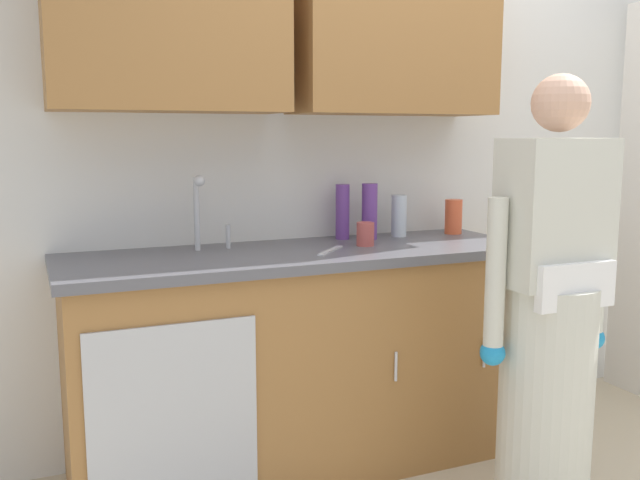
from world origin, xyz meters
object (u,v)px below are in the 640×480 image
Objects in this scene: bottle_water_tall at (343,212)px; knife_on_counter at (331,250)px; sink at (216,259)px; bottle_cleaner_spray at (399,216)px; person_at_sink at (549,336)px; cup_by_sink at (365,234)px; bottle_soap at (370,211)px; bottle_dish_liquid at (453,217)px.

knife_on_counter is (-0.19, -0.28, -0.12)m from bottle_water_tall.
sink is 2.57× the size of bottle_cleaner_spray.
bottle_water_tall is 1.28× the size of bottle_cleaner_spray.
knife_on_counter is (-0.58, 0.65, 0.25)m from person_at_sink.
cup_by_sink is 0.42× the size of knife_on_counter.
knife_on_counter is (-0.46, -0.25, -0.09)m from bottle_cleaner_spray.
sink reaches higher than bottle_soap.
bottle_dish_liquid is at bearing 16.38° from cup_by_sink.
bottle_water_tall is (0.64, 0.19, 0.14)m from sink.
bottle_soap is at bearing -8.06° from knife_on_counter.
sink is 0.31× the size of person_at_sink.
bottle_water_tall is 1.04× the size of knife_on_counter.
cup_by_sink is at bearing 118.26° from person_at_sink.
person_at_sink is at bearing -72.26° from bottle_soap.
person_at_sink is 0.90m from knife_on_counter.
bottle_soap is (-0.45, 0.00, 0.04)m from bottle_dish_liquid.
bottle_soap is at bearing -172.91° from bottle_cleaner_spray.
bottle_dish_liquid is 0.65× the size of bottle_soap.
sink is 2.00× the size of bottle_water_tall.
bottle_cleaner_spray is 0.53m from knife_on_counter.
bottle_water_tall is 0.98× the size of bottle_soap.
person_at_sink is (1.03, -0.74, -0.23)m from sink.
cup_by_sink is at bearing -163.62° from bottle_dish_liquid.
bottle_water_tall is at bearing 112.86° from person_at_sink.
bottle_dish_liquid is 0.58m from cup_by_sink.
bottle_water_tall is 1.52× the size of bottle_dish_liquid.
bottle_water_tall is at bearing 155.09° from bottle_soap.
sink is at bearing -169.31° from bottle_soap.
knife_on_counter is at bearing -160.73° from cup_by_sink.
sink is 0.47m from knife_on_counter.
cup_by_sink is (-0.56, -0.16, -0.03)m from bottle_dish_liquid.
sink is at bearing 122.93° from knife_on_counter.
knife_on_counter is at bearing -162.87° from bottle_dish_liquid.
bottle_cleaner_spray reaches higher than bottle_dish_liquid.
bottle_water_tall is 0.28m from bottle_cleaner_spray.
cup_by_sink is (-0.38, 0.72, 0.30)m from person_at_sink.
bottle_soap is 1.06× the size of knife_on_counter.
bottle_water_tall is at bearing 92.09° from cup_by_sink.
bottle_soap is at bearing 107.74° from person_at_sink.
bottle_cleaner_spray is 0.17m from bottle_soap.
person_at_sink is 0.97m from bottle_cleaner_spray.
bottle_water_tall is at bearing 173.56° from bottle_cleaner_spray.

